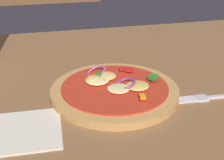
% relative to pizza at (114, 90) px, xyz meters
% --- Properties ---
extents(dining_table, '(1.12, 0.84, 0.03)m').
position_rel_pizza_xyz_m(dining_table, '(-0.02, 0.01, -0.02)').
color(dining_table, brown).
rests_on(dining_table, ground).
extents(pizza, '(0.23, 0.23, 0.03)m').
position_rel_pizza_xyz_m(pizza, '(0.00, 0.00, 0.00)').
color(pizza, tan).
rests_on(pizza, dining_table).
extents(fork, '(0.19, 0.02, 0.01)m').
position_rel_pizza_xyz_m(fork, '(0.18, -0.06, -0.01)').
color(fork, silver).
rests_on(fork, dining_table).
extents(napkin, '(0.16, 0.11, 0.00)m').
position_rel_pizza_xyz_m(napkin, '(-0.18, -0.08, -0.01)').
color(napkin, silver).
rests_on(napkin, dining_table).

